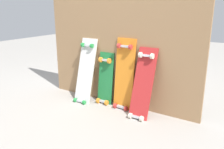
# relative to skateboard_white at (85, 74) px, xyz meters

# --- Properties ---
(ground_plane) EXTENTS (12.00, 12.00, 0.00)m
(ground_plane) POSITION_rel_skateboard_white_xyz_m (0.39, 0.07, -0.35)
(ground_plane) COLOR #9E9991
(plywood_wall_panel) EXTENTS (1.97, 0.04, 1.80)m
(plywood_wall_panel) POSITION_rel_skateboard_white_xyz_m (0.39, 0.14, 0.55)
(plywood_wall_panel) COLOR #99724C
(plywood_wall_panel) RESTS_ON ground
(skateboard_white) EXTENTS (0.23, 0.28, 0.84)m
(skateboard_white) POSITION_rel_skateboard_white_xyz_m (0.00, 0.00, 0.00)
(skateboard_white) COLOR silver
(skateboard_white) RESTS_ON ground
(skateboard_green) EXTENTS (0.20, 0.15, 0.68)m
(skateboard_green) POSITION_rel_skateboard_white_xyz_m (0.25, 0.07, -0.07)
(skateboard_green) COLOR #1E7238
(skateboard_green) RESTS_ON ground
(skateboard_orange) EXTENTS (0.24, 0.16, 0.88)m
(skateboard_orange) POSITION_rel_skateboard_white_xyz_m (0.52, 0.06, 0.02)
(skateboard_orange) COLOR orange
(skateboard_orange) RESTS_ON ground
(skateboard_red) EXTENTS (0.21, 0.30, 0.80)m
(skateboard_red) POSITION_rel_skateboard_white_xyz_m (0.79, -0.01, -0.02)
(skateboard_red) COLOR #B22626
(skateboard_red) RESTS_ON ground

